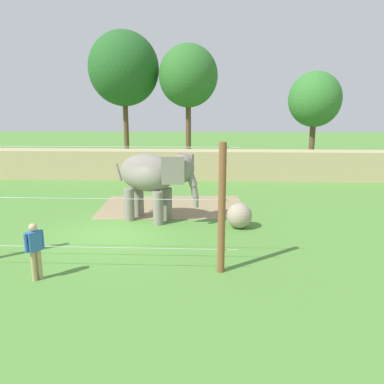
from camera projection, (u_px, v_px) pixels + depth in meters
The scene contains 10 objects.
ground_plane at pixel (112, 235), 14.46m from camera, with size 120.00×120.00×0.00m, color #518938.
dirt_patch at pixel (173, 206), 18.59m from camera, with size 6.99×4.43×0.01m, color #937F5B.
embankment_wall at pixel (154, 164), 25.56m from camera, with size 36.00×1.80×1.94m, color tan.
elephant at pixel (154, 176), 15.84m from camera, with size 3.75×2.43×2.94m.
enrichment_ball at pixel (239, 216), 15.19m from camera, with size 1.03×1.03×1.03m, color gray.
cable_fence at pixel (82, 207), 11.01m from camera, with size 9.18×0.22×3.86m.
zookeeper at pixel (35, 249), 10.53m from camera, with size 0.42×0.54×1.67m.
tree_far_left at pixel (188, 76), 30.72m from camera, with size 4.82×4.82×9.79m.
tree_left_of_centre at pixel (315, 100), 29.09m from camera, with size 4.04×4.04×7.47m.
tree_behind_wall at pixel (124, 69), 31.93m from camera, with size 5.95×5.95×11.07m.
Camera 1 is at (3.71, -13.58, 4.82)m, focal length 35.22 mm.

